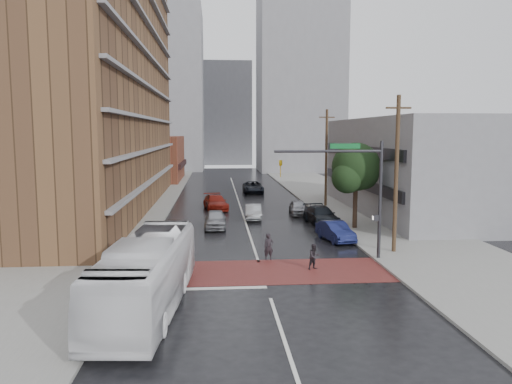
{
  "coord_description": "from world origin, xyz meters",
  "views": [
    {
      "loc": [
        -2.48,
        -26.36,
        7.73
      ],
      "look_at": [
        0.33,
        8.53,
        3.5
      ],
      "focal_mm": 35.0,
      "sensor_mm": 36.0,
      "label": 1
    }
  ],
  "objects": [
    {
      "name": "car_travel_b",
      "position": [
        0.79,
        17.25,
        0.65
      ],
      "size": [
        1.59,
        4.03,
        1.31
      ],
      "primitive_type": "imported",
      "rotation": [
        0.0,
        0.0,
        -0.05
      ],
      "color": "#A6AAAE",
      "rests_on": "ground"
    },
    {
      "name": "distant_tower_east",
      "position": [
        14.0,
        72.0,
        18.0
      ],
      "size": [
        16.0,
        14.0,
        36.0
      ],
      "primitive_type": "cube",
      "color": "gray",
      "rests_on": "ground"
    },
    {
      "name": "sidewalk_west",
      "position": [
        -11.5,
        25.0,
        0.07
      ],
      "size": [
        9.0,
        90.0,
        0.15
      ],
      "primitive_type": "cube",
      "color": "gray",
      "rests_on": "ground"
    },
    {
      "name": "car_parked_near",
      "position": [
        5.97,
        8.0,
        0.69
      ],
      "size": [
        2.21,
        4.4,
        1.39
      ],
      "primitive_type": "imported",
      "rotation": [
        0.0,
        0.0,
        0.18
      ],
      "color": "#161C4E",
      "rests_on": "ground"
    },
    {
      "name": "car_parked_far",
      "position": [
        5.2,
        19.45,
        0.68
      ],
      "size": [
        1.81,
        4.06,
        1.36
      ],
      "primitive_type": "imported",
      "rotation": [
        0.0,
        0.0,
        -0.05
      ],
      "color": "#95969C",
      "rests_on": "ground"
    },
    {
      "name": "utility_pole_far",
      "position": [
        8.8,
        24.0,
        5.14
      ],
      "size": [
        1.6,
        0.26,
        10.0
      ],
      "color": "#473321",
      "rests_on": "ground"
    },
    {
      "name": "sidewalk_east",
      "position": [
        11.5,
        25.0,
        0.07
      ],
      "size": [
        9.0,
        90.0,
        0.15
      ],
      "primitive_type": "cube",
      "color": "gray",
      "rests_on": "ground"
    },
    {
      "name": "suv_travel",
      "position": [
        2.17,
        36.11,
        0.75
      ],
      "size": [
        2.5,
        5.38,
        1.49
      ],
      "primitive_type": "imported",
      "rotation": [
        0.0,
        0.0,
        -0.0
      ],
      "color": "black",
      "rests_on": "ground"
    },
    {
      "name": "pedestrian_a",
      "position": [
        0.66,
        3.0,
        0.82
      ],
      "size": [
        0.66,
        0.49,
        1.64
      ],
      "primitive_type": "imported",
      "rotation": [
        0.0,
        0.0,
        0.18
      ],
      "color": "black",
      "rests_on": "ground"
    },
    {
      "name": "signal_mast",
      "position": [
        5.85,
        2.5,
        4.73
      ],
      "size": [
        6.5,
        0.3,
        7.2
      ],
      "color": "#2D2D33",
      "rests_on": "ground"
    },
    {
      "name": "distant_tower_west",
      "position": [
        -14.0,
        78.0,
        16.0
      ],
      "size": [
        18.0,
        16.0,
        32.0
      ],
      "primitive_type": "cube",
      "color": "gray",
      "rests_on": "ground"
    },
    {
      "name": "storefront_west",
      "position": [
        -12.0,
        54.0,
        3.5
      ],
      "size": [
        8.0,
        16.0,
        7.0
      ],
      "primitive_type": "cube",
      "color": "brown",
      "rests_on": "ground"
    },
    {
      "name": "building_east",
      "position": [
        16.5,
        20.0,
        4.5
      ],
      "size": [
        11.0,
        26.0,
        9.0
      ],
      "primitive_type": "cube",
      "color": "gray",
      "rests_on": "ground"
    },
    {
      "name": "transit_bus",
      "position": [
        -5.5,
        -4.99,
        1.59
      ],
      "size": [
        3.6,
        11.58,
        3.17
      ],
      "primitive_type": "imported",
      "rotation": [
        0.0,
        0.0,
        -0.08
      ],
      "color": "white",
      "rests_on": "ground"
    },
    {
      "name": "pedestrian_b",
      "position": [
        3.0,
        0.75,
        0.74
      ],
      "size": [
        0.88,
        0.8,
        1.48
      ],
      "primitive_type": "imported",
      "rotation": [
        0.0,
        0.0,
        0.42
      ],
      "color": "black",
      "rests_on": "ground"
    },
    {
      "name": "utility_pole_near",
      "position": [
        8.8,
        4.0,
        5.14
      ],
      "size": [
        1.6,
        0.26,
        10.0
      ],
      "color": "#473321",
      "rests_on": "ground"
    },
    {
      "name": "street_tree",
      "position": [
        8.52,
        12.03,
        4.73
      ],
      "size": [
        4.2,
        4.1,
        6.9
      ],
      "color": "#332319",
      "rests_on": "ground"
    },
    {
      "name": "car_travel_a",
      "position": [
        -2.58,
        13.37,
        0.73
      ],
      "size": [
        1.77,
        4.29,
        1.46
      ],
      "primitive_type": "imported",
      "rotation": [
        0.0,
        0.0,
        -0.01
      ],
      "color": "#9B9DA2",
      "rests_on": "ground"
    },
    {
      "name": "apartment_block",
      "position": [
        -14.0,
        24.0,
        14.0
      ],
      "size": [
        10.0,
        44.0,
        28.0
      ],
      "primitive_type": "cube",
      "color": "brown",
      "rests_on": "ground"
    },
    {
      "name": "car_travel_c",
      "position": [
        -2.55,
        23.11,
        0.73
      ],
      "size": [
        2.81,
        5.29,
        1.46
      ],
      "primitive_type": "imported",
      "rotation": [
        0.0,
        0.0,
        0.16
      ],
      "color": "maroon",
      "rests_on": "ground"
    },
    {
      "name": "distant_tower_center",
      "position": [
        0.0,
        95.0,
        12.0
      ],
      "size": [
        12.0,
        10.0,
        24.0
      ],
      "primitive_type": "cube",
      "color": "gray",
      "rests_on": "ground"
    },
    {
      "name": "car_parked_mid",
      "position": [
        6.3,
        14.41,
        0.74
      ],
      "size": [
        2.63,
        5.33,
        1.49
      ],
      "primitive_type": "imported",
      "rotation": [
        0.0,
        0.0,
        0.11
      ],
      "color": "black",
      "rests_on": "ground"
    },
    {
      "name": "crosswalk",
      "position": [
        0.0,
        0.5,
        0.01
      ],
      "size": [
        14.0,
        5.0,
        0.02
      ],
      "primitive_type": "cube",
      "color": "maroon",
      "rests_on": "ground"
    },
    {
      "name": "ground",
      "position": [
        0.0,
        0.0,
        0.0
      ],
      "size": [
        160.0,
        160.0,
        0.0
      ],
      "primitive_type": "plane",
      "color": "black",
      "rests_on": "ground"
    }
  ]
}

